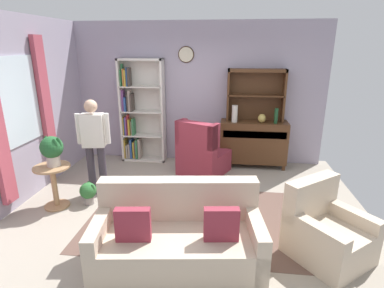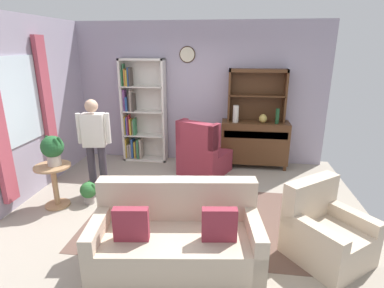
{
  "view_description": "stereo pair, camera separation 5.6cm",
  "coord_description": "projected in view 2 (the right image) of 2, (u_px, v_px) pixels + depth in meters",
  "views": [
    {
      "loc": [
        0.62,
        -4.08,
        2.34
      ],
      "look_at": [
        0.1,
        0.2,
        0.95
      ],
      "focal_mm": 28.75,
      "sensor_mm": 36.0,
      "label": 1
    },
    {
      "loc": [
        0.68,
        -4.08,
        2.34
      ],
      "look_at": [
        0.1,
        0.2,
        0.95
      ],
      "focal_mm": 28.75,
      "sensor_mm": 36.0,
      "label": 2
    }
  ],
  "objects": [
    {
      "name": "ground_plane",
      "position": [
        184.0,
        208.0,
        4.65
      ],
      "size": [
        5.4,
        4.6,
        0.02
      ],
      "primitive_type": "cube",
      "color": "#9E9384"
    },
    {
      "name": "wall_back",
      "position": [
        200.0,
        94.0,
        6.23
      ],
      "size": [
        5.0,
        0.09,
        2.8
      ],
      "color": "#A399AD",
      "rests_on": "ground_plane"
    },
    {
      "name": "wall_left",
      "position": [
        16.0,
        112.0,
        4.56
      ],
      "size": [
        0.16,
        4.2,
        2.8
      ],
      "color": "#A399AD",
      "rests_on": "ground_plane"
    },
    {
      "name": "area_rug",
      "position": [
        194.0,
        219.0,
        4.34
      ],
      "size": [
        2.97,
        1.93,
        0.01
      ],
      "primitive_type": "cube",
      "color": "brown",
      "rests_on": "ground_plane"
    },
    {
      "name": "bookshelf",
      "position": [
        140.0,
        114.0,
        6.34
      ],
      "size": [
        0.9,
        0.3,
        2.1
      ],
      "color": "silver",
      "rests_on": "ground_plane"
    },
    {
      "name": "sideboard",
      "position": [
        254.0,
        142.0,
        6.1
      ],
      "size": [
        1.3,
        0.45,
        0.92
      ],
      "color": "#4C2D19",
      "rests_on": "ground_plane"
    },
    {
      "name": "sideboard_hutch",
      "position": [
        257.0,
        88.0,
        5.88
      ],
      "size": [
        1.1,
        0.26,
        1.0
      ],
      "color": "#4C2D19",
      "rests_on": "sideboard"
    },
    {
      "name": "vase_tall",
      "position": [
        236.0,
        114.0,
        5.9
      ],
      "size": [
        0.11,
        0.11,
        0.33
      ],
      "primitive_type": "cylinder",
      "color": "beige",
      "rests_on": "sideboard"
    },
    {
      "name": "vase_round",
      "position": [
        263.0,
        119.0,
        5.87
      ],
      "size": [
        0.15,
        0.15,
        0.17
      ],
      "primitive_type": "ellipsoid",
      "color": "tan",
      "rests_on": "sideboard"
    },
    {
      "name": "bottle_wine",
      "position": [
        277.0,
        116.0,
        5.8
      ],
      "size": [
        0.07,
        0.07,
        0.29
      ],
      "primitive_type": "cylinder",
      "color": "#194223",
      "rests_on": "sideboard"
    },
    {
      "name": "couch_floral",
      "position": [
        177.0,
        238.0,
        3.38
      ],
      "size": [
        1.89,
        1.07,
        0.9
      ],
      "color": "beige",
      "rests_on": "ground_plane"
    },
    {
      "name": "armchair_floral",
      "position": [
        325.0,
        235.0,
        3.49
      ],
      "size": [
        1.07,
        1.08,
        0.88
      ],
      "color": "beige",
      "rests_on": "ground_plane"
    },
    {
      "name": "wingback_chair",
      "position": [
        202.0,
        155.0,
        5.75
      ],
      "size": [
        1.05,
        1.06,
        1.05
      ],
      "color": "maroon",
      "rests_on": "ground_plane"
    },
    {
      "name": "plant_stand",
      "position": [
        54.0,
        181.0,
        4.58
      ],
      "size": [
        0.52,
        0.52,
        0.66
      ],
      "color": "#A87F56",
      "rests_on": "ground_plane"
    },
    {
      "name": "potted_plant_large",
      "position": [
        53.0,
        148.0,
        4.45
      ],
      "size": [
        0.32,
        0.32,
        0.45
      ],
      "color": "beige",
      "rests_on": "plant_stand"
    },
    {
      "name": "potted_plant_small",
      "position": [
        89.0,
        191.0,
        4.72
      ],
      "size": [
        0.25,
        0.25,
        0.35
      ],
      "color": "gray",
      "rests_on": "ground_plane"
    },
    {
      "name": "person_reading",
      "position": [
        95.0,
        141.0,
        4.84
      ],
      "size": [
        0.53,
        0.25,
        1.56
      ],
      "color": "#38333D",
      "rests_on": "ground_plane"
    },
    {
      "name": "coffee_table",
      "position": [
        200.0,
        196.0,
        4.24
      ],
      "size": [
        0.8,
        0.5,
        0.42
      ],
      "color": "#4C2D19",
      "rests_on": "ground_plane"
    },
    {
      "name": "book_stack",
      "position": [
        208.0,
        189.0,
        4.24
      ],
      "size": [
        0.18,
        0.13,
        0.05
      ],
      "color": "gray",
      "rests_on": "coffee_table"
    }
  ]
}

